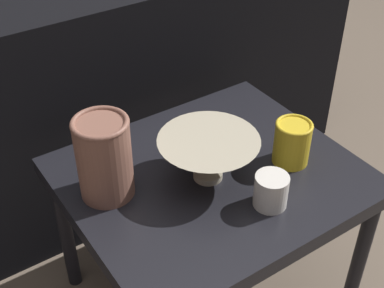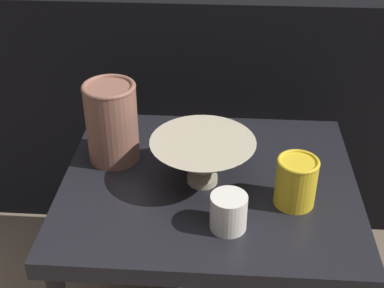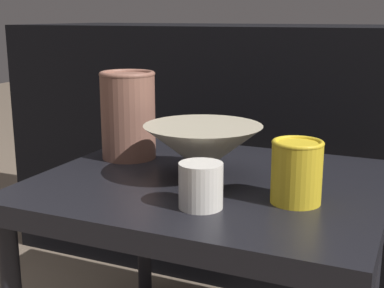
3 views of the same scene
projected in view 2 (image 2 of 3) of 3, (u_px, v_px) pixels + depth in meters
name	position (u px, v px, depth m)	size (l,w,h in m)	color
table	(209.00, 197.00, 1.20)	(0.64, 0.56, 0.43)	black
couch_backdrop	(217.00, 88.00, 1.73)	(1.63, 0.50, 0.71)	black
bowl	(203.00, 159.00, 1.14)	(0.22, 0.22, 0.10)	#B2A88E
vase_textured_left	(112.00, 121.00, 1.20)	(0.12, 0.12, 0.19)	brown
vase_colorful_right	(296.00, 181.00, 1.08)	(0.09, 0.09, 0.11)	gold
cup	(229.00, 212.00, 1.02)	(0.07, 0.07, 0.07)	silver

